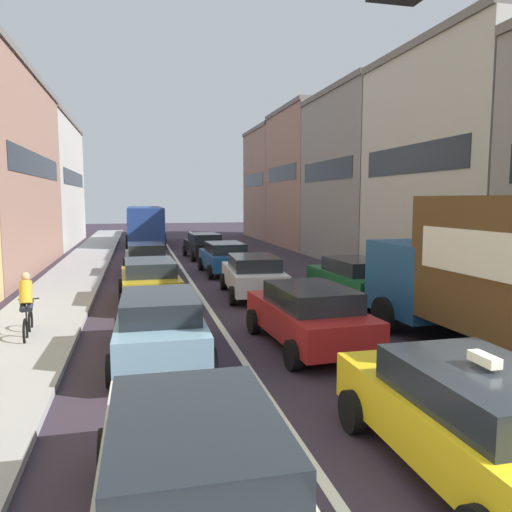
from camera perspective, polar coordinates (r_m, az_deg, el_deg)
The scene contains 17 objects.
sidewalk_left at distance 24.54m, azimuth -19.99°, elevation -1.89°, with size 2.60×64.00×0.14m, color #9A9A9A.
lane_stripe_left at distance 24.48m, azimuth -8.28°, elevation -1.74°, with size 0.16×60.00×0.01m, color silver.
lane_stripe_right at distance 25.01m, azimuth -0.50°, elevation -1.49°, with size 0.16×60.00×0.01m, color silver.
building_row_right at distance 30.10m, azimuth 13.90°, elevation 8.74°, with size 7.20×43.90×10.06m.
removalist_box_truck at distance 11.63m, azimuth 27.34°, elevation -1.76°, with size 2.92×7.78×3.58m.
taxi_centre_lane_front at distance 7.03m, azimuth 23.70°, elevation -16.69°, with size 2.07×4.31×1.66m.
sedan_left_lane_front at distance 5.40m, azimuth -7.24°, elevation -23.61°, with size 2.09×4.31×1.49m.
sedan_centre_lane_second at distance 11.87m, azimuth 6.07°, elevation -6.68°, with size 2.24×4.39×1.49m.
wagon_left_lane_second at distance 11.06m, azimuth -11.01°, elevation -7.75°, with size 2.12×4.33×1.49m.
hatchback_centre_lane_third at distance 17.91m, azimuth -0.33°, elevation -2.15°, with size 2.27×4.40×1.49m.
sedan_left_lane_third at distance 17.09m, azimuth -12.13°, elevation -2.72°, with size 2.18×4.36×1.49m.
coupe_centre_lane_fourth at distance 23.35m, azimuth -3.63°, elevation -0.12°, with size 2.14×4.34×1.49m.
sedan_left_lane_fourth at distance 23.43m, azimuth -12.54°, elevation -0.24°, with size 2.16×4.35×1.49m.
sedan_centre_lane_fifth at distance 29.64m, azimuth -6.00°, elevation 1.28°, with size 2.27×4.40×1.49m.
sedan_right_lane_behind_truck at distance 17.33m, azimuth 11.31°, elevation -2.57°, with size 2.22×4.38×1.49m.
bus_mid_queue_primary at distance 39.33m, azimuth -12.66°, elevation 3.85°, with size 2.80×10.50×2.90m.
cyclist_on_sidewalk at distance 13.55m, azimuth -24.87°, elevation -5.37°, with size 0.50×1.73×1.72m.
Camera 1 is at (-3.88, -4.13, 3.51)m, focal length 34.76 mm.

